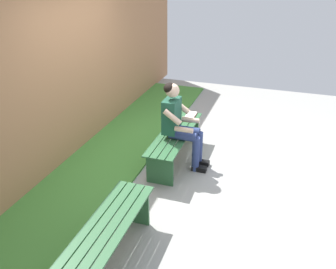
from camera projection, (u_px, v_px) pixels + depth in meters
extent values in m
cube|color=#9E9E99|center=(225.00, 217.00, 4.45)|extent=(10.00, 7.00, 0.04)
cube|color=#478C38|center=(67.00, 182.00, 5.07)|extent=(9.00, 1.71, 0.03)
cube|color=#B27A51|center=(52.00, 78.00, 5.17)|extent=(9.50, 0.24, 2.59)
cube|color=#2D6038|center=(165.00, 131.00, 5.53)|extent=(1.68, 0.12, 0.02)
cube|color=#2D6038|center=(172.00, 132.00, 5.50)|extent=(1.68, 0.12, 0.02)
cube|color=#2D6038|center=(179.00, 133.00, 5.47)|extent=(1.68, 0.12, 0.02)
cube|color=#2D6038|center=(186.00, 134.00, 5.44)|extent=(1.68, 0.12, 0.02)
cube|color=#2D6038|center=(187.00, 128.00, 6.20)|extent=(0.03, 0.39, 0.45)
cube|color=#2D6038|center=(160.00, 170.00, 4.97)|extent=(0.03, 0.39, 0.45)
cube|color=#2D6038|center=(91.00, 224.00, 3.62)|extent=(1.57, 0.12, 0.02)
cube|color=#2D6038|center=(101.00, 226.00, 3.59)|extent=(1.57, 0.12, 0.02)
cube|color=#2D6038|center=(111.00, 228.00, 3.56)|extent=(1.57, 0.12, 0.02)
cube|color=#2D6038|center=(122.00, 231.00, 3.53)|extent=(1.57, 0.12, 0.02)
cube|color=#2D6038|center=(133.00, 207.00, 4.24)|extent=(0.03, 0.39, 0.45)
cube|color=#1E513D|center=(172.00, 116.00, 5.24)|extent=(0.34, 0.20, 0.50)
sphere|color=beige|center=(172.00, 90.00, 5.07)|extent=(0.20, 0.20, 0.20)
ellipsoid|color=black|center=(170.00, 88.00, 5.06)|extent=(0.20, 0.19, 0.15)
cylinder|color=navy|center=(186.00, 131.00, 5.37)|extent=(0.13, 0.40, 0.13)
cylinder|color=navy|center=(183.00, 136.00, 5.22)|extent=(0.13, 0.40, 0.13)
cylinder|color=navy|center=(199.00, 149.00, 5.43)|extent=(0.11, 0.11, 0.54)
cube|color=black|center=(202.00, 163.00, 5.51)|extent=(0.10, 0.22, 0.07)
cylinder|color=navy|center=(196.00, 154.00, 5.28)|extent=(0.11, 0.11, 0.54)
cube|color=black|center=(199.00, 169.00, 5.36)|extent=(0.10, 0.22, 0.07)
cylinder|color=beige|center=(181.00, 107.00, 5.36)|extent=(0.08, 0.28, 0.23)
cylinder|color=beige|center=(191.00, 120.00, 5.37)|extent=(0.07, 0.26, 0.07)
cylinder|color=beige|center=(172.00, 117.00, 5.01)|extent=(0.08, 0.28, 0.23)
cylinder|color=beige|center=(184.00, 130.00, 5.07)|extent=(0.07, 0.26, 0.07)
sphere|color=gold|center=(178.00, 121.00, 5.74)|extent=(0.08, 0.08, 0.08)
cube|color=white|center=(191.00, 114.00, 6.07)|extent=(0.20, 0.15, 0.02)
cube|color=white|center=(188.00, 119.00, 5.90)|extent=(0.20, 0.15, 0.02)
cube|color=red|center=(190.00, 117.00, 5.99)|extent=(0.41, 0.16, 0.01)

